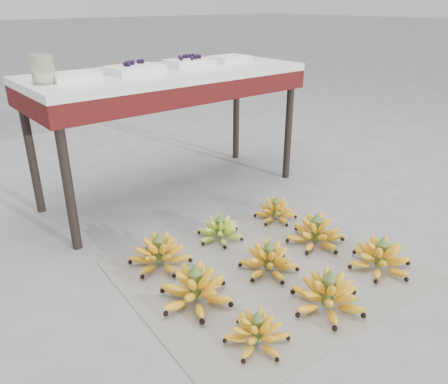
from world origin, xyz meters
TOP-DOWN VIEW (x-y plane):
  - ground at (0.00, 0.00)m, footprint 60.00×60.00m
  - newspaper_mat at (-0.01, 0.00)m, footprint 1.31×1.13m
  - bunch_front_left at (-0.37, -0.31)m, footprint 0.31×0.31m
  - bunch_front_center at (-0.01, -0.34)m, footprint 0.40×0.40m
  - bunch_front_right at (0.40, -0.32)m, footprint 0.34×0.34m
  - bunch_mid_left at (-0.40, 0.02)m, footprint 0.41×0.41m
  - bunch_mid_center at (-0.01, -0.00)m, footprint 0.31×0.31m
  - bunch_mid_right at (0.35, 0.02)m, footprint 0.30×0.30m
  - bunch_back_left at (-0.37, 0.35)m, footprint 0.30×0.30m
  - bunch_back_center at (0.00, 0.37)m, footprint 0.31×0.31m
  - bunch_back_right at (0.39, 0.34)m, footprint 0.27×0.27m
  - vendor_table at (0.15, 1.04)m, footprint 1.64×0.66m
  - tray_far_left at (-0.42, 1.00)m, footprint 0.23×0.17m
  - tray_left at (-0.08, 1.00)m, footprint 0.29×0.22m
  - tray_right at (0.32, 1.05)m, footprint 0.27×0.20m
  - tray_far_right at (0.63, 1.05)m, footprint 0.26×0.19m
  - glass_jar at (-0.57, 1.01)m, footprint 0.14×0.14m

SIDE VIEW (x-z plane):
  - ground at x=0.00m, z-range 0.00..0.00m
  - newspaper_mat at x=-0.01m, z-range 0.00..0.01m
  - bunch_back_right at x=0.39m, z-range -0.02..0.13m
  - bunch_front_left at x=-0.37m, z-range -0.02..0.13m
  - bunch_back_center at x=0.00m, z-range -0.02..0.13m
  - bunch_mid_center at x=-0.01m, z-range -0.02..0.14m
  - bunch_front_right at x=0.40m, z-range -0.02..0.15m
  - bunch_back_left at x=-0.37m, z-range -0.02..0.15m
  - bunch_mid_right at x=0.35m, z-range -0.02..0.16m
  - bunch_front_center at x=-0.01m, z-range -0.02..0.16m
  - bunch_mid_left at x=-0.40m, z-range -0.02..0.16m
  - vendor_table at x=0.15m, z-range 0.30..1.09m
  - tray_far_left at x=-0.42m, z-range 0.79..0.82m
  - tray_far_right at x=0.63m, z-range 0.79..0.83m
  - tray_right at x=0.32m, z-range 0.78..0.84m
  - tray_left at x=-0.08m, z-range 0.77..0.85m
  - glass_jar at x=-0.57m, z-range 0.79..0.92m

